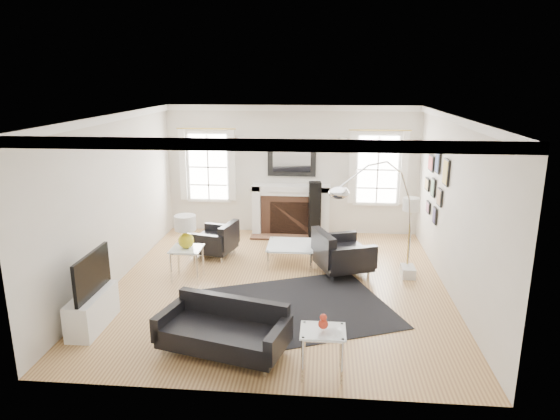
# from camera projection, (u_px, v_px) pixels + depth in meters

# --- Properties ---
(floor) EXTENTS (6.00, 6.00, 0.00)m
(floor) POSITION_uv_depth(u_px,v_px,m) (280.00, 284.00, 8.39)
(floor) COLOR #90613C
(floor) RESTS_ON ground
(back_wall) EXTENTS (5.50, 0.04, 2.80)m
(back_wall) POSITION_uv_depth(u_px,v_px,m) (292.00, 170.00, 10.91)
(back_wall) COLOR silver
(back_wall) RESTS_ON floor
(front_wall) EXTENTS (5.50, 0.04, 2.80)m
(front_wall) POSITION_uv_depth(u_px,v_px,m) (253.00, 275.00, 5.14)
(front_wall) COLOR silver
(front_wall) RESTS_ON floor
(left_wall) EXTENTS (0.04, 6.00, 2.80)m
(left_wall) POSITION_uv_depth(u_px,v_px,m) (115.00, 200.00, 8.26)
(left_wall) COLOR silver
(left_wall) RESTS_ON floor
(right_wall) EXTENTS (0.04, 6.00, 2.80)m
(right_wall) POSITION_uv_depth(u_px,v_px,m) (455.00, 208.00, 7.79)
(right_wall) COLOR silver
(right_wall) RESTS_ON floor
(ceiling) EXTENTS (5.50, 6.00, 0.02)m
(ceiling) POSITION_uv_depth(u_px,v_px,m) (279.00, 116.00, 7.66)
(ceiling) COLOR white
(ceiling) RESTS_ON back_wall
(crown_molding) EXTENTS (5.50, 6.00, 0.12)m
(crown_molding) POSITION_uv_depth(u_px,v_px,m) (279.00, 120.00, 7.68)
(crown_molding) COLOR white
(crown_molding) RESTS_ON back_wall
(fireplace) EXTENTS (1.70, 0.69, 1.11)m
(fireplace) POSITION_uv_depth(u_px,v_px,m) (291.00, 210.00, 10.93)
(fireplace) COLOR white
(fireplace) RESTS_ON floor
(mantel_mirror) EXTENTS (1.05, 0.07, 0.75)m
(mantel_mirror) POSITION_uv_depth(u_px,v_px,m) (292.00, 159.00, 10.80)
(mantel_mirror) COLOR black
(mantel_mirror) RESTS_ON back_wall
(window_left) EXTENTS (1.24, 0.15, 1.62)m
(window_left) POSITION_uv_depth(u_px,v_px,m) (208.00, 167.00, 11.01)
(window_left) COLOR white
(window_left) RESTS_ON back_wall
(window_right) EXTENTS (1.24, 0.15, 1.62)m
(window_right) POSITION_uv_depth(u_px,v_px,m) (378.00, 169.00, 10.69)
(window_right) COLOR white
(window_right) RESTS_ON back_wall
(gallery_wall) EXTENTS (0.04, 1.73, 1.29)m
(gallery_wall) POSITION_uv_depth(u_px,v_px,m) (436.00, 182.00, 9.00)
(gallery_wall) COLOR black
(gallery_wall) RESTS_ON right_wall
(tv_unit) EXTENTS (0.35, 1.00, 1.09)m
(tv_unit) POSITION_uv_depth(u_px,v_px,m) (92.00, 305.00, 6.88)
(tv_unit) COLOR white
(tv_unit) RESTS_ON floor
(area_rug) EXTENTS (3.25, 3.01, 0.01)m
(area_rug) POSITION_uv_depth(u_px,v_px,m) (299.00, 307.00, 7.53)
(area_rug) COLOR black
(area_rug) RESTS_ON floor
(sofa) EXTENTS (1.75, 1.13, 0.53)m
(sofa) POSITION_uv_depth(u_px,v_px,m) (224.00, 331.00, 6.27)
(sofa) COLOR black
(sofa) RESTS_ON floor
(armchair_left) EXTENTS (0.91, 0.98, 0.56)m
(armchair_left) POSITION_uv_depth(u_px,v_px,m) (217.00, 241.00, 9.65)
(armchair_left) COLOR black
(armchair_left) RESTS_ON floor
(armchair_right) EXTENTS (1.15, 1.21, 0.65)m
(armchair_right) POSITION_uv_depth(u_px,v_px,m) (340.00, 254.00, 8.75)
(armchair_right) COLOR black
(armchair_right) RESTS_ON floor
(coffee_table) EXTENTS (0.85, 0.85, 0.38)m
(coffee_table) POSITION_uv_depth(u_px,v_px,m) (291.00, 246.00, 9.23)
(coffee_table) COLOR silver
(coffee_table) RESTS_ON floor
(side_table_left) EXTENTS (0.52, 0.52, 0.57)m
(side_table_left) POSITION_uv_depth(u_px,v_px,m) (187.00, 254.00, 8.47)
(side_table_left) COLOR silver
(side_table_left) RESTS_ON floor
(nesting_table) EXTENTS (0.52, 0.44, 0.57)m
(nesting_table) POSITION_uv_depth(u_px,v_px,m) (323.00, 340.00, 5.73)
(nesting_table) COLOR silver
(nesting_table) RESTS_ON floor
(gourd_lamp) EXTENTS (0.36, 0.36, 0.57)m
(gourd_lamp) POSITION_uv_depth(u_px,v_px,m) (186.00, 229.00, 8.36)
(gourd_lamp) COLOR gold
(gourd_lamp) RESTS_ON side_table_left
(orange_vase) EXTENTS (0.12, 0.12, 0.18)m
(orange_vase) POSITION_uv_depth(u_px,v_px,m) (323.00, 322.00, 5.68)
(orange_vase) COLOR #B22916
(orange_vase) RESTS_ON nesting_table
(arc_floor_lamp) EXTENTS (1.54, 1.43, 2.18)m
(arc_floor_lamp) POSITION_uv_depth(u_px,v_px,m) (377.00, 219.00, 7.94)
(arc_floor_lamp) COLOR silver
(arc_floor_lamp) RESTS_ON floor
(stick_floor_lamp) EXTENTS (0.28, 0.28, 1.39)m
(stick_floor_lamp) POSITION_uv_depth(u_px,v_px,m) (411.00, 208.00, 8.53)
(stick_floor_lamp) COLOR gold
(stick_floor_lamp) RESTS_ON floor
(speaker_tower) EXTENTS (0.28, 0.28, 1.24)m
(speaker_tower) POSITION_uv_depth(u_px,v_px,m) (315.00, 211.00, 10.63)
(speaker_tower) COLOR black
(speaker_tower) RESTS_ON floor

